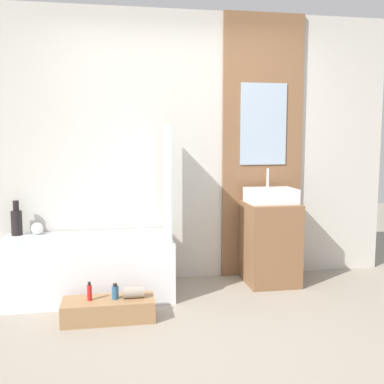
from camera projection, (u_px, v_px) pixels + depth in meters
name	position (u px, v px, depth m)	size (l,w,h in m)	color
ground_plane	(218.00, 347.00, 3.00)	(12.00, 12.00, 0.00)	gray
wall_tiled_back	(183.00, 148.00, 4.40)	(4.20, 0.06, 2.60)	beige
wall_wood_accent	(262.00, 146.00, 4.48)	(0.82, 0.04, 2.60)	brown
bathtub	(88.00, 267.00, 3.97)	(1.47, 0.71, 0.51)	white
glass_shower_screen	(167.00, 182.00, 3.96)	(0.01, 0.58, 0.99)	silver
wooden_step_bench	(109.00, 309.00, 3.44)	(0.70, 0.28, 0.16)	#997047
vanity_cabinet	(270.00, 243.00, 4.32)	(0.48, 0.51, 0.78)	brown
sink	(271.00, 195.00, 4.26)	(0.45, 0.34, 0.32)	white
vase_tall_dark	(17.00, 221.00, 4.07)	(0.10, 0.10, 0.32)	black
vase_round_light	(37.00, 229.00, 4.10)	(0.11, 0.11, 0.11)	silver
bottle_soap_primary	(89.00, 292.00, 3.40)	(0.04, 0.04, 0.14)	red
bottle_soap_secondary	(115.00, 292.00, 3.44)	(0.05, 0.05, 0.12)	#2D567A
towel_roll	(134.00, 292.00, 3.46)	(0.09, 0.09, 0.16)	gray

